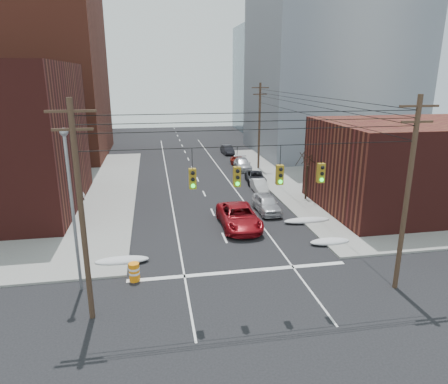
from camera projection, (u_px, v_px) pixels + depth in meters
name	position (u px, v px, depth m)	size (l,w,h in m)	color
ground	(269.00, 335.00, 19.04)	(160.00, 160.00, 0.00)	black
sidewalk_ne	(418.00, 175.00, 49.09)	(40.00, 40.00, 0.15)	gray
building_brick_tall	(11.00, 52.00, 56.07)	(24.00, 20.00, 30.00)	brown
building_brick_far	(49.00, 105.00, 82.83)	(22.00, 18.00, 12.00)	#481915
building_office	(329.00, 71.00, 60.79)	(22.00, 20.00, 25.00)	gray
building_glass	(286.00, 79.00, 86.10)	(20.00, 18.00, 22.00)	gray
building_storefront	(412.00, 166.00, 36.07)	(16.00, 12.00, 8.00)	#481915
utility_pole_left	(81.00, 211.00, 18.81)	(2.20, 0.28, 11.00)	#473323
utility_pole_right	(407.00, 193.00, 21.68)	(2.20, 0.28, 11.00)	#473323
utility_pole_far	(259.00, 125.00, 50.95)	(2.20, 0.28, 11.00)	#473323
traffic_signals	(259.00, 175.00, 19.84)	(17.00, 0.42, 2.02)	black
street_light	(71.00, 198.00, 21.54)	(0.44, 0.44, 9.32)	gray
bare_tree	(307.00, 177.00, 38.90)	(2.09, 2.20, 4.93)	black
snow_nw	(122.00, 260.00, 26.23)	(3.50, 1.08, 0.42)	silver
snow_ne	(330.00, 241.00, 29.21)	(3.00, 1.08, 0.42)	silver
snow_east_far	(307.00, 220.00, 33.46)	(4.00, 1.08, 0.42)	silver
red_pickup	(239.00, 217.00, 32.34)	(2.94, 6.37, 1.77)	maroon
parked_car_a	(267.00, 204.00, 35.91)	(1.87, 4.64, 1.58)	silver
parked_car_b	(259.00, 186.00, 42.28)	(1.36, 3.89, 1.28)	silver
parked_car_c	(255.00, 177.00, 45.82)	(2.07, 4.49, 1.25)	black
parked_car_d	(242.00, 164.00, 52.22)	(1.99, 4.90, 1.42)	silver
parked_car_e	(239.00, 161.00, 53.95)	(1.62, 4.03, 1.37)	maroon
parked_car_f	(227.00, 150.00, 62.36)	(1.44, 4.13, 1.36)	black
lot_car_a	(60.00, 194.00, 38.65)	(1.48, 4.24, 1.40)	white
lot_car_b	(45.00, 190.00, 40.11)	(2.29, 4.96, 1.38)	#ADACB1
lot_car_c	(8.00, 197.00, 37.34)	(2.18, 5.36, 1.55)	black
lot_car_d	(40.00, 189.00, 40.40)	(1.52, 3.79, 1.29)	#B2B3B7
construction_barrel	(134.00, 272.00, 23.92)	(0.78, 0.78, 1.14)	orange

